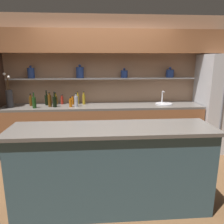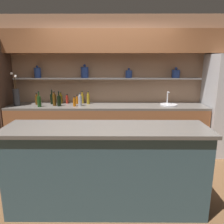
{
  "view_description": "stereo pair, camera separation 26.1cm",
  "coord_description": "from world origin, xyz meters",
  "px_view_note": "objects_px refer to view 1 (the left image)",
  "views": [
    {
      "loc": [
        -0.18,
        -2.82,
        1.75
      ],
      "look_at": [
        0.06,
        0.38,
        0.99
      ],
      "focal_mm": 35.0,
      "sensor_mm": 36.0,
      "label": 1
    },
    {
      "loc": [
        0.08,
        -2.83,
        1.75
      ],
      "look_at": [
        0.06,
        0.38,
        0.99
      ],
      "focal_mm": 35.0,
      "sensor_mm": 36.0,
      "label": 2
    }
  ],
  "objects_px": {
    "bottle_sauce_10": "(62,100)",
    "bottle_wine_11": "(34,102)",
    "bottle_wine_2": "(55,101)",
    "flower_vase": "(9,97)",
    "bottle_sauce_1": "(71,103)",
    "bottle_spirit_5": "(31,101)",
    "bottle_spirit_6": "(76,101)",
    "bottle_oil_9": "(78,99)",
    "refrigerator": "(219,103)",
    "bottle_oil_7": "(56,100)",
    "bottle_sauce_0": "(73,101)",
    "sink_fixture": "(164,103)",
    "bottle_spirit_4": "(50,101)",
    "bottle_wine_3": "(47,100)",
    "bottle_oil_8": "(84,99)"
  },
  "relations": [
    {
      "from": "bottle_sauce_1",
      "to": "bottle_wine_11",
      "type": "bearing_deg",
      "value": -175.36
    },
    {
      "from": "bottle_sauce_0",
      "to": "bottle_wine_2",
      "type": "xyz_separation_m",
      "value": [
        -0.3,
        -0.22,
        0.03
      ]
    },
    {
      "from": "bottle_spirit_5",
      "to": "bottle_oil_7",
      "type": "xyz_separation_m",
      "value": [
        0.44,
        0.11,
        -0.0
      ]
    },
    {
      "from": "flower_vase",
      "to": "bottle_spirit_6",
      "type": "height_order",
      "value": "flower_vase"
    },
    {
      "from": "flower_vase",
      "to": "bottle_oil_8",
      "type": "xyz_separation_m",
      "value": [
        1.33,
        0.17,
        -0.08
      ]
    },
    {
      "from": "bottle_sauce_0",
      "to": "bottle_wine_3",
      "type": "relative_size",
      "value": 0.62
    },
    {
      "from": "bottle_wine_3",
      "to": "bottle_sauce_10",
      "type": "relative_size",
      "value": 1.5
    },
    {
      "from": "bottle_sauce_0",
      "to": "bottle_oil_7",
      "type": "bearing_deg",
      "value": 174.05
    },
    {
      "from": "refrigerator",
      "to": "bottle_sauce_10",
      "type": "height_order",
      "value": "refrigerator"
    },
    {
      "from": "bottle_oil_8",
      "to": "bottle_oil_7",
      "type": "bearing_deg",
      "value": 176.08
    },
    {
      "from": "flower_vase",
      "to": "bottle_spirit_4",
      "type": "distance_m",
      "value": 0.72
    },
    {
      "from": "bottle_spirit_4",
      "to": "bottle_spirit_5",
      "type": "xyz_separation_m",
      "value": [
        -0.37,
        0.11,
        -0.02
      ]
    },
    {
      "from": "refrigerator",
      "to": "bottle_wine_2",
      "type": "bearing_deg",
      "value": -179.1
    },
    {
      "from": "bottle_oil_9",
      "to": "bottle_sauce_0",
      "type": "bearing_deg",
      "value": -152.16
    },
    {
      "from": "refrigerator",
      "to": "bottle_oil_7",
      "type": "height_order",
      "value": "refrigerator"
    },
    {
      "from": "refrigerator",
      "to": "flower_vase",
      "type": "relative_size",
      "value": 3.0
    },
    {
      "from": "bottle_sauce_0",
      "to": "bottle_spirit_5",
      "type": "relative_size",
      "value": 0.77
    },
    {
      "from": "bottle_spirit_6",
      "to": "bottle_oil_9",
      "type": "height_order",
      "value": "bottle_spirit_6"
    },
    {
      "from": "bottle_sauce_0",
      "to": "bottle_spirit_6",
      "type": "height_order",
      "value": "bottle_spirit_6"
    },
    {
      "from": "bottle_sauce_1",
      "to": "bottle_wine_11",
      "type": "distance_m",
      "value": 0.64
    },
    {
      "from": "bottle_sauce_10",
      "to": "bottle_wine_11",
      "type": "relative_size",
      "value": 0.65
    },
    {
      "from": "flower_vase",
      "to": "bottle_wine_11",
      "type": "distance_m",
      "value": 0.48
    },
    {
      "from": "bottle_oil_9",
      "to": "bottle_sauce_10",
      "type": "height_order",
      "value": "bottle_oil_9"
    },
    {
      "from": "bottle_sauce_1",
      "to": "bottle_spirit_6",
      "type": "bearing_deg",
      "value": 19.08
    },
    {
      "from": "sink_fixture",
      "to": "bottle_spirit_4",
      "type": "height_order",
      "value": "bottle_spirit_4"
    },
    {
      "from": "flower_vase",
      "to": "bottle_wine_2",
      "type": "distance_m",
      "value": 0.81
    },
    {
      "from": "bottle_wine_3",
      "to": "bottle_sauce_10",
      "type": "bearing_deg",
      "value": 12.55
    },
    {
      "from": "bottle_wine_2",
      "to": "bottle_wine_11",
      "type": "bearing_deg",
      "value": -168.64
    },
    {
      "from": "flower_vase",
      "to": "bottle_spirit_5",
      "type": "distance_m",
      "value": 0.37
    },
    {
      "from": "bottle_wine_3",
      "to": "sink_fixture",
      "type": "bearing_deg",
      "value": -2.52
    },
    {
      "from": "refrigerator",
      "to": "bottle_wine_2",
      "type": "distance_m",
      "value": 3.15
    },
    {
      "from": "bottle_wine_2",
      "to": "bottle_oil_7",
      "type": "distance_m",
      "value": 0.25
    },
    {
      "from": "sink_fixture",
      "to": "bottle_wine_2",
      "type": "distance_m",
      "value": 2.06
    },
    {
      "from": "bottle_spirit_6",
      "to": "bottle_oil_7",
      "type": "bearing_deg",
      "value": 150.43
    },
    {
      "from": "bottle_oil_7",
      "to": "bottle_wine_11",
      "type": "relative_size",
      "value": 0.81
    },
    {
      "from": "bottle_spirit_6",
      "to": "bottle_spirit_5",
      "type": "bearing_deg",
      "value": 171.64
    },
    {
      "from": "bottle_spirit_5",
      "to": "bottle_wine_11",
      "type": "bearing_deg",
      "value": -61.25
    },
    {
      "from": "bottle_spirit_4",
      "to": "bottle_spirit_5",
      "type": "distance_m",
      "value": 0.38
    },
    {
      "from": "bottle_sauce_1",
      "to": "bottle_oil_9",
      "type": "xyz_separation_m",
      "value": [
        0.11,
        0.28,
        0.02
      ]
    },
    {
      "from": "bottle_spirit_4",
      "to": "bottle_sauce_1",
      "type": "bearing_deg",
      "value": -7.41
    },
    {
      "from": "bottle_sauce_1",
      "to": "bottle_sauce_10",
      "type": "relative_size",
      "value": 1.0
    },
    {
      "from": "refrigerator",
      "to": "bottle_oil_9",
      "type": "height_order",
      "value": "refrigerator"
    },
    {
      "from": "bottle_wine_3",
      "to": "bottle_oil_9",
      "type": "relative_size",
      "value": 1.16
    },
    {
      "from": "bottle_wine_2",
      "to": "bottle_oil_9",
      "type": "relative_size",
      "value": 1.15
    },
    {
      "from": "refrigerator",
      "to": "bottle_spirit_6",
      "type": "bearing_deg",
      "value": -179.31
    },
    {
      "from": "bottle_spirit_6",
      "to": "bottle_oil_9",
      "type": "relative_size",
      "value": 1.01
    },
    {
      "from": "bottle_wine_2",
      "to": "bottle_wine_11",
      "type": "distance_m",
      "value": 0.35
    },
    {
      "from": "flower_vase",
      "to": "bottle_oil_7",
      "type": "xyz_separation_m",
      "value": [
        0.78,
        0.21,
        -0.09
      ]
    },
    {
      "from": "bottle_spirit_4",
      "to": "bottle_spirit_5",
      "type": "relative_size",
      "value": 1.18
    },
    {
      "from": "refrigerator",
      "to": "bottle_sauce_0",
      "type": "height_order",
      "value": "refrigerator"
    }
  ]
}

